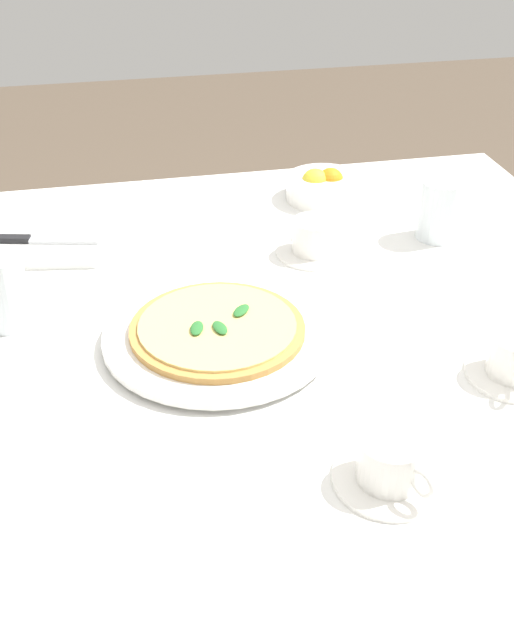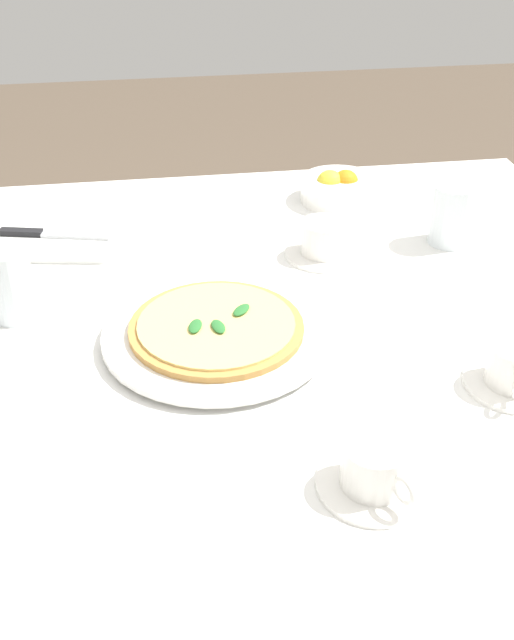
# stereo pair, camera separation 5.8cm
# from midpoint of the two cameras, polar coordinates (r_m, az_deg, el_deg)

# --- Properties ---
(ground_plane) EXTENTS (8.00, 8.00, 0.00)m
(ground_plane) POSITION_cam_midpoint_polar(r_m,az_deg,el_deg) (1.71, 3.15, -21.69)
(ground_plane) COLOR brown
(dining_table) EXTENTS (1.17, 1.17, 0.75)m
(dining_table) POSITION_cam_midpoint_polar(r_m,az_deg,el_deg) (1.26, 3.99, -5.03)
(dining_table) COLOR white
(dining_table) RESTS_ON ground_plane
(pizza_plate) EXTENTS (0.33, 0.33, 0.02)m
(pizza_plate) POSITION_cam_midpoint_polar(r_m,az_deg,el_deg) (1.13, -1.47, -1.09)
(pizza_plate) COLOR white
(pizza_plate) RESTS_ON dining_table
(pizza) EXTENTS (0.25, 0.25, 0.02)m
(pizza) POSITION_cam_midpoint_polar(r_m,az_deg,el_deg) (1.12, -1.48, -0.51)
(pizza) COLOR #C68E47
(pizza) RESTS_ON pizza_plate
(coffee_cup_near_left) EXTENTS (0.13, 0.13, 0.06)m
(coffee_cup_near_left) POSITION_cam_midpoint_polar(r_m,az_deg,el_deg) (0.91, 10.37, -10.57)
(coffee_cup_near_left) COLOR white
(coffee_cup_near_left) RESTS_ON dining_table
(coffee_cup_right_edge) EXTENTS (0.13, 0.13, 0.06)m
(coffee_cup_right_edge) POSITION_cam_midpoint_polar(r_m,az_deg,el_deg) (1.36, 6.02, 5.73)
(coffee_cup_right_edge) COLOR white
(coffee_cup_right_edge) RESTS_ON dining_table
(water_glass_left_edge) EXTENTS (0.07, 0.07, 0.11)m
(water_glass_left_edge) POSITION_cam_midpoint_polar(r_m,az_deg,el_deg) (1.22, -16.05, 2.18)
(water_glass_left_edge) COLOR white
(water_glass_left_edge) RESTS_ON dining_table
(water_glass_far_right) EXTENTS (0.08, 0.08, 0.11)m
(water_glass_far_right) POSITION_cam_midpoint_polar(r_m,az_deg,el_deg) (1.43, 15.03, 7.17)
(water_glass_far_right) COLOR white
(water_glass_far_right) RESTS_ON dining_table
(napkin_folded) EXTENTS (0.24, 0.16, 0.02)m
(napkin_folded) POSITION_cam_midpoint_polar(r_m,az_deg,el_deg) (1.43, -13.67, 5.55)
(napkin_folded) COLOR white
(napkin_folded) RESTS_ON dining_table
(dinner_knife) EXTENTS (0.19, 0.06, 0.01)m
(dinner_knife) POSITION_cam_midpoint_polar(r_m,az_deg,el_deg) (1.42, -13.64, 6.05)
(dinner_knife) COLOR silver
(dinner_knife) RESTS_ON napkin_folded
(citrus_bowl) EXTENTS (0.15, 0.15, 0.06)m
(citrus_bowl) POSITION_cam_midpoint_polar(r_m,az_deg,el_deg) (1.57, 6.99, 9.40)
(citrus_bowl) COLOR white
(citrus_bowl) RESTS_ON dining_table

